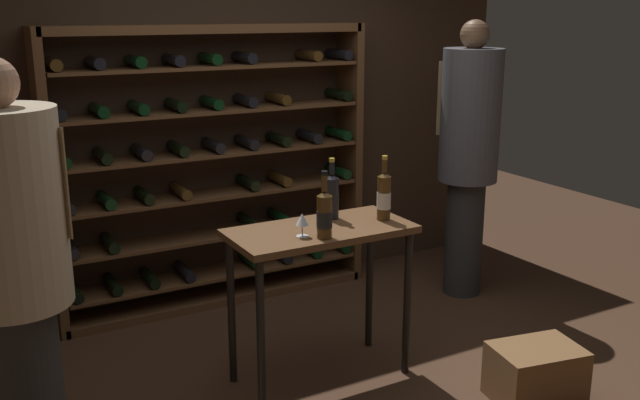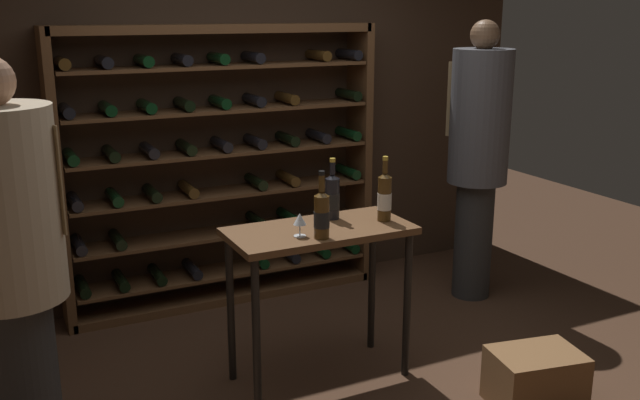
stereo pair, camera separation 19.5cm
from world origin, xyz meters
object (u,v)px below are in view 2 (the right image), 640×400
at_px(wine_rack, 220,167).
at_px(wine_crate, 535,379).
at_px(tasting_table, 319,250).
at_px(person_guest_khaki, 8,250).
at_px(wine_bottle_red_label, 332,196).
at_px(person_guest_blue_shirt, 478,148).
at_px(wine_bottle_gold_foil, 385,197).
at_px(wine_glass_stemmed_right, 300,220).
at_px(wine_bottle_amber_reserve, 322,214).

distance_m(wine_rack, wine_crate, 2.57).
bearing_deg(tasting_table, wine_rack, 94.73).
distance_m(wine_rack, person_guest_khaki, 2.08).
bearing_deg(wine_bottle_red_label, person_guest_blue_shirt, 18.84).
bearing_deg(wine_bottle_gold_foil, wine_crate, -55.43).
distance_m(tasting_table, person_guest_blue_shirt, 1.74).
relative_size(wine_crate, wine_glass_stemmed_right, 3.67).
height_order(person_guest_khaki, person_guest_blue_shirt, person_guest_blue_shirt).
distance_m(wine_crate, wine_bottle_amber_reserve, 1.48).
relative_size(wine_crate, wine_bottle_amber_reserve, 1.30).
height_order(tasting_table, person_guest_blue_shirt, person_guest_blue_shirt).
distance_m(person_guest_blue_shirt, wine_bottle_amber_reserve, 1.85).
xyz_separation_m(wine_rack, tasting_table, (0.11, -1.39, -0.22)).
height_order(wine_bottle_red_label, wine_glass_stemmed_right, wine_bottle_red_label).
bearing_deg(wine_bottle_gold_foil, person_guest_khaki, -179.52).
height_order(person_guest_blue_shirt, wine_bottle_gold_foil, person_guest_blue_shirt).
relative_size(tasting_table, person_guest_blue_shirt, 0.51).
relative_size(wine_rack, person_guest_blue_shirt, 1.14).
bearing_deg(wine_crate, tasting_table, 139.03).
xyz_separation_m(tasting_table, wine_crate, (0.92, -0.80, -0.64)).
bearing_deg(wine_crate, wine_bottle_gold_foil, 124.57).
relative_size(person_guest_khaki, wine_bottle_gold_foil, 5.07).
bearing_deg(wine_bottle_red_label, person_guest_khaki, -173.99).
height_order(wine_rack, wine_bottle_gold_foil, wine_rack).
bearing_deg(wine_rack, tasting_table, -85.27).
xyz_separation_m(wine_rack, wine_glass_stemmed_right, (-0.05, -1.49, 0.00)).
xyz_separation_m(person_guest_khaki, person_guest_blue_shirt, (3.20, 0.68, 0.08)).
height_order(wine_crate, wine_bottle_gold_foil, wine_bottle_gold_foil).
relative_size(person_guest_khaki, person_guest_blue_shirt, 0.94).
relative_size(person_guest_khaki, wine_bottle_red_label, 5.33).
xyz_separation_m(tasting_table, wine_bottle_amber_reserve, (-0.07, -0.18, 0.27)).
relative_size(wine_rack, wine_bottle_red_label, 6.43).
distance_m(tasting_table, wine_glass_stemmed_right, 0.30).
xyz_separation_m(person_guest_khaki, wine_glass_stemmed_right, (1.44, -0.04, -0.04)).
relative_size(person_guest_blue_shirt, wine_bottle_red_label, 5.66).
xyz_separation_m(person_guest_blue_shirt, wine_glass_stemmed_right, (-1.76, -0.72, -0.12)).
height_order(tasting_table, wine_bottle_gold_foil, wine_bottle_gold_foil).
bearing_deg(wine_crate, person_guest_khaki, 163.57).
xyz_separation_m(wine_crate, wine_bottle_red_label, (-0.78, 0.93, 0.90)).
bearing_deg(wine_crate, wine_glass_stemmed_right, 147.08).
xyz_separation_m(wine_rack, person_guest_blue_shirt, (1.71, -0.77, 0.12)).
bearing_deg(wine_glass_stemmed_right, wine_bottle_gold_foil, 5.73).
xyz_separation_m(wine_bottle_red_label, wine_glass_stemmed_right, (-0.31, -0.22, -0.04)).
bearing_deg(person_guest_blue_shirt, wine_glass_stemmed_right, 62.45).
height_order(person_guest_khaki, wine_bottle_gold_foil, person_guest_khaki).
relative_size(tasting_table, wine_crate, 2.17).
xyz_separation_m(wine_bottle_amber_reserve, wine_glass_stemmed_right, (-0.09, 0.08, -0.04)).
bearing_deg(wine_bottle_red_label, tasting_table, -139.18).
height_order(tasting_table, wine_bottle_red_label, wine_bottle_red_label).
bearing_deg(wine_rack, wine_bottle_amber_reserve, -88.46).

